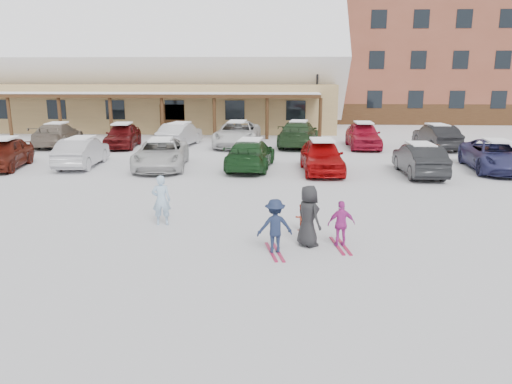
# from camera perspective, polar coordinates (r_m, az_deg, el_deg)

# --- Properties ---
(ground) EXTENTS (160.00, 160.00, 0.00)m
(ground) POSITION_cam_1_polar(r_m,az_deg,el_deg) (14.06, -1.44, -4.90)
(ground) COLOR silver
(ground) RESTS_ON ground
(day_lodge) EXTENTS (29.12, 12.50, 10.38)m
(day_lodge) POSITION_cam_1_polar(r_m,az_deg,el_deg) (42.47, -10.93, 12.57)
(day_lodge) COLOR tan
(day_lodge) RESTS_ON ground
(alpine_hotel) EXTENTS (31.48, 14.01, 21.48)m
(alpine_hotel) POSITION_cam_1_polar(r_m,az_deg,el_deg) (53.14, 18.28, 17.35)
(alpine_hotel) COLOR brown
(alpine_hotel) RESTS_ON ground
(lamp_post) EXTENTS (0.50, 0.25, 6.64)m
(lamp_post) POSITION_cam_1_polar(r_m,az_deg,el_deg) (37.81, 7.01, 12.29)
(lamp_post) COLOR black
(lamp_post) RESTS_ON ground
(conifer_2) EXTENTS (5.28, 5.28, 12.24)m
(conifer_2) POSITION_cam_1_polar(r_m,az_deg,el_deg) (63.47, -27.16, 14.20)
(conifer_2) COLOR black
(conifer_2) RESTS_ON ground
(conifer_3) EXTENTS (3.96, 3.96, 9.18)m
(conifer_3) POSITION_cam_1_polar(r_m,az_deg,el_deg) (57.52, 8.21, 14.01)
(conifer_3) COLOR black
(conifer_3) RESTS_ON ground
(adult_skier) EXTENTS (0.59, 0.43, 1.51)m
(adult_skier) POSITION_cam_1_polar(r_m,az_deg,el_deg) (15.03, -10.77, -0.93)
(adult_skier) COLOR #A4C8E8
(adult_skier) RESTS_ON ground
(toddler_red) EXTENTS (0.48, 0.45, 0.78)m
(toddler_red) POSITION_cam_1_polar(r_m,az_deg,el_deg) (14.41, 5.16, -2.88)
(toddler_red) COLOR #AE371F
(toddler_red) RESTS_ON ground
(child_navy) EXTENTS (0.99, 0.69, 1.39)m
(child_navy) POSITION_cam_1_polar(r_m,az_deg,el_deg) (12.49, 2.17, -3.93)
(child_navy) COLOR #192441
(child_navy) RESTS_ON ground
(skis_child_navy) EXTENTS (0.49, 1.41, 0.03)m
(skis_child_navy) POSITION_cam_1_polar(r_m,az_deg,el_deg) (12.71, 2.15, -6.86)
(skis_child_navy) COLOR #A11740
(skis_child_navy) RESTS_ON ground
(child_magenta) EXTENTS (0.76, 0.40, 1.23)m
(child_magenta) POSITION_cam_1_polar(r_m,az_deg,el_deg) (13.14, 9.73, -3.61)
(child_magenta) COLOR #C333A0
(child_magenta) RESTS_ON ground
(skis_child_magenta) EXTENTS (0.40, 1.41, 0.03)m
(skis_child_magenta) POSITION_cam_1_polar(r_m,az_deg,el_deg) (13.33, 9.62, -6.08)
(skis_child_magenta) COLOR #A11740
(skis_child_magenta) RESTS_ON ground
(bystander_dark) EXTENTS (0.87, 0.95, 1.62)m
(bystander_dark) POSITION_cam_1_polar(r_m,az_deg,el_deg) (13.03, 6.02, -2.74)
(bystander_dark) COLOR black
(bystander_dark) RESTS_ON ground
(parked_car_0) EXTENTS (2.35, 4.44, 1.44)m
(parked_car_0) POSITION_cam_1_polar(r_m,az_deg,el_deg) (26.48, -26.82, 3.96)
(parked_car_0) COLOR #58190F
(parked_car_0) RESTS_ON ground
(parked_car_1) EXTENTS (1.72, 4.34, 1.40)m
(parked_car_1) POSITION_cam_1_polar(r_m,az_deg,el_deg) (25.56, -19.29, 4.32)
(parked_car_1) COLOR #B1B0B6
(parked_car_1) RESTS_ON ground
(parked_car_2) EXTENTS (2.86, 5.24, 1.39)m
(parked_car_2) POSITION_cam_1_polar(r_m,az_deg,el_deg) (24.10, -10.79, 4.31)
(parked_car_2) COLOR silver
(parked_car_2) RESTS_ON ground
(parked_car_3) EXTENTS (2.35, 4.94, 1.39)m
(parked_car_3) POSITION_cam_1_polar(r_m,az_deg,el_deg) (23.57, -0.63, 4.34)
(parked_car_3) COLOR #183E1B
(parked_car_3) RESTS_ON ground
(parked_car_4) EXTENTS (1.96, 4.47, 1.50)m
(parked_car_4) POSITION_cam_1_polar(r_m,az_deg,el_deg) (22.88, 7.52, 4.09)
(parked_car_4) COLOR #AB080A
(parked_car_4) RESTS_ON ground
(parked_car_5) EXTENTS (1.54, 4.27, 1.40)m
(parked_car_5) POSITION_cam_1_polar(r_m,az_deg,el_deg) (23.22, 18.18, 3.55)
(parked_car_5) COLOR black
(parked_car_5) RESTS_ON ground
(parked_car_6) EXTENTS (2.80, 5.27, 1.41)m
(parked_car_6) POSITION_cam_1_polar(r_m,az_deg,el_deg) (25.60, 25.76, 3.76)
(parked_car_6) COLOR navy
(parked_car_6) RESTS_ON ground
(parked_car_7) EXTENTS (2.47, 5.09, 1.43)m
(parked_car_7) POSITION_cam_1_polar(r_m,az_deg,el_deg) (33.35, -21.73, 6.11)
(parked_car_7) COLOR #7B6D5E
(parked_car_7) RESTS_ON ground
(parked_car_8) EXTENTS (2.14, 4.44, 1.46)m
(parked_car_8) POSITION_cam_1_polar(r_m,az_deg,el_deg) (31.52, -15.00, 6.27)
(parked_car_8) COLOR #5A0E10
(parked_car_8) RESTS_ON ground
(parked_car_9) EXTENTS (2.17, 4.55, 1.44)m
(parked_car_9) POSITION_cam_1_polar(r_m,az_deg,el_deg) (31.37, -8.69, 6.51)
(parked_car_9) COLOR silver
(parked_car_9) RESTS_ON ground
(parked_car_10) EXTENTS (2.71, 5.62, 1.54)m
(parked_car_10) POSITION_cam_1_polar(r_m,az_deg,el_deg) (30.94, -2.15, 6.66)
(parked_car_10) COLOR white
(parked_car_10) RESTS_ON ground
(parked_car_11) EXTENTS (2.86, 5.62, 1.56)m
(parked_car_11) POSITION_cam_1_polar(r_m,az_deg,el_deg) (30.96, 4.87, 6.64)
(parked_car_11) COLOR #244021
(parked_car_11) RESTS_ON ground
(parked_car_12) EXTENTS (1.86, 4.55, 1.54)m
(parked_car_12) POSITION_cam_1_polar(r_m,az_deg,el_deg) (30.93, 12.14, 6.37)
(parked_car_12) COLOR #AC142E
(parked_car_12) RESTS_ON ground
(parked_car_13) EXTENTS (1.85, 4.51, 1.45)m
(parked_car_13) POSITION_cam_1_polar(r_m,az_deg,el_deg) (31.71, 19.94, 5.95)
(parked_car_13) COLOR black
(parked_car_13) RESTS_ON ground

